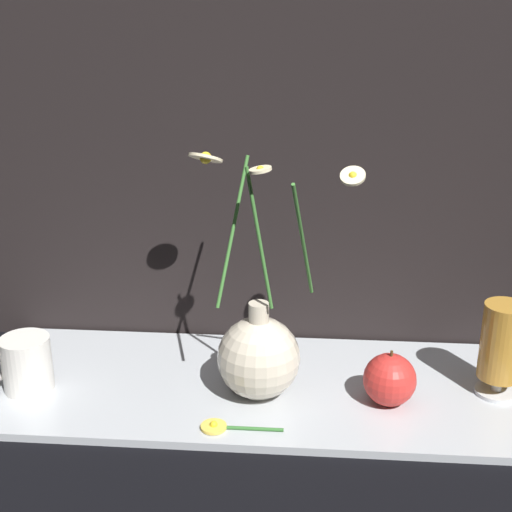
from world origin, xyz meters
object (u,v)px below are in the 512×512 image
orange_fruit (390,380)px  yellow_mug (25,363)px  vase_with_flowers (259,354)px  tea_glass (503,346)px

orange_fruit → yellow_mug: bearing=-179.9°
orange_fruit → vase_with_flowers: bearing=177.3°
yellow_mug → tea_glass: tea_glass is taller
tea_glass → orange_fruit: 0.17m
tea_glass → yellow_mug: bearing=-177.1°
vase_with_flowers → yellow_mug: vase_with_flowers is taller
tea_glass → orange_fruit: size_ratio=1.70×
yellow_mug → orange_fruit: bearing=0.1°
vase_with_flowers → tea_glass: vase_with_flowers is taller
vase_with_flowers → orange_fruit: size_ratio=4.23×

